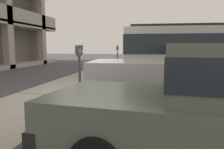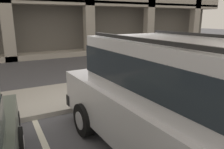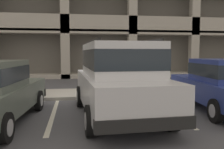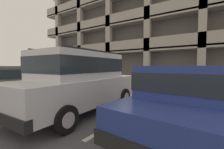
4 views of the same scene
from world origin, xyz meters
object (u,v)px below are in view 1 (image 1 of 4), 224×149
object	(u,v)px
parking_meter_far	(117,54)
parking_meter_near	(79,57)
silver_suv	(181,63)
dark_hatchback	(165,64)

from	to	relation	value
parking_meter_far	parking_meter_near	bearing A→B (deg)	-179.71
parking_meter_far	silver_suv	bearing A→B (deg)	-156.76
silver_suv	dark_hatchback	xyz separation A→B (m)	(3.21, 0.24, -0.27)
silver_suv	parking_meter_near	xyz separation A→B (m)	(-0.17, 2.72, 0.14)
silver_suv	dark_hatchback	bearing A→B (deg)	1.92
silver_suv	dark_hatchback	size ratio (longest dim) A/B	1.05
silver_suv	parking_meter_far	distance (m)	6.98
dark_hatchback	parking_meter_far	distance (m)	4.08
parking_meter_near	parking_meter_far	xyz separation A→B (m)	(6.58, 0.03, -0.14)
parking_meter_near	dark_hatchback	bearing A→B (deg)	-36.30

